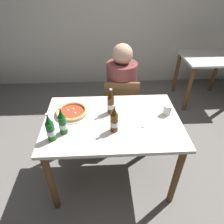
% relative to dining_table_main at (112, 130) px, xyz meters
% --- Properties ---
extents(ground_plane, '(8.00, 8.00, 0.00)m').
position_rel_dining_table_main_xyz_m(ground_plane, '(0.00, 0.00, -0.64)').
color(ground_plane, slate).
extents(back_wall_tiled, '(7.00, 0.10, 2.60)m').
position_rel_dining_table_main_xyz_m(back_wall_tiled, '(0.00, 2.20, 0.66)').
color(back_wall_tiled, silver).
rests_on(back_wall_tiled, ground_plane).
extents(dining_table_main, '(1.20, 0.80, 0.75)m').
position_rel_dining_table_main_xyz_m(dining_table_main, '(0.00, 0.00, 0.00)').
color(dining_table_main, silver).
rests_on(dining_table_main, ground_plane).
extents(chair_behind_table, '(0.42, 0.42, 0.85)m').
position_rel_dining_table_main_xyz_m(chair_behind_table, '(0.14, 0.61, -0.15)').
color(chair_behind_table, brown).
rests_on(chair_behind_table, ground_plane).
extents(diner_seated, '(0.34, 0.34, 1.21)m').
position_rel_dining_table_main_xyz_m(diner_seated, '(0.14, 0.66, -0.05)').
color(diner_seated, '#2D3342').
rests_on(diner_seated, ground_plane).
extents(dining_table_background, '(0.80, 0.70, 0.75)m').
position_rel_dining_table_main_xyz_m(dining_table_background, '(1.53, 1.43, -0.04)').
color(dining_table_background, silver).
rests_on(dining_table_background, ground_plane).
extents(pizza_margherita_near, '(0.32, 0.32, 0.04)m').
position_rel_dining_table_main_xyz_m(pizza_margherita_near, '(-0.36, 0.11, 0.13)').
color(pizza_margherita_near, white).
rests_on(pizza_margherita_near, dining_table_main).
extents(beer_bottle_left, '(0.07, 0.07, 0.25)m').
position_rel_dining_table_main_xyz_m(beer_bottle_left, '(-0.01, 0.11, 0.22)').
color(beer_bottle_left, '#512D0F').
rests_on(beer_bottle_left, dining_table_main).
extents(beer_bottle_center, '(0.07, 0.07, 0.25)m').
position_rel_dining_table_main_xyz_m(beer_bottle_center, '(-0.48, -0.21, 0.22)').
color(beer_bottle_center, '#14591E').
rests_on(beer_bottle_center, dining_table_main).
extents(beer_bottle_right, '(0.07, 0.07, 0.25)m').
position_rel_dining_table_main_xyz_m(beer_bottle_right, '(0.01, -0.14, 0.22)').
color(beer_bottle_right, '#512D0F').
rests_on(beer_bottle_right, dining_table_main).
extents(beer_bottle_extra, '(0.07, 0.07, 0.25)m').
position_rel_dining_table_main_xyz_m(beer_bottle_extra, '(-0.40, -0.14, 0.22)').
color(beer_bottle_extra, '#14591E').
rests_on(beer_bottle_extra, dining_table_main).
extents(napkin_with_cutlery, '(0.22, 0.22, 0.01)m').
position_rel_dining_table_main_xyz_m(napkin_with_cutlery, '(0.20, -0.04, 0.12)').
color(napkin_with_cutlery, white).
rests_on(napkin_with_cutlery, dining_table_main).
extents(paper_cup, '(0.07, 0.07, 0.09)m').
position_rel_dining_table_main_xyz_m(paper_cup, '(0.50, 0.06, 0.16)').
color(paper_cup, white).
rests_on(paper_cup, dining_table_main).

